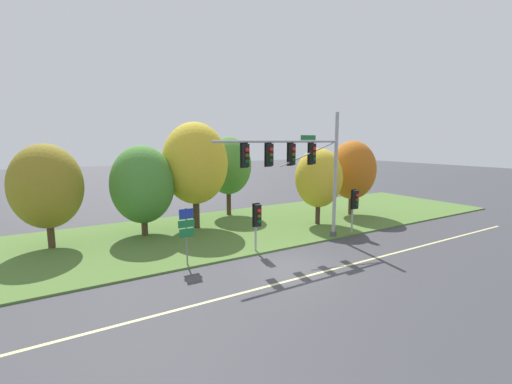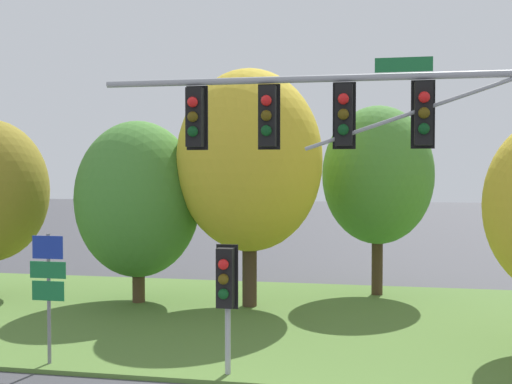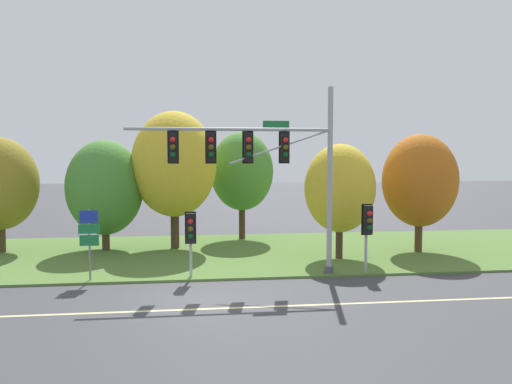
# 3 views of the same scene
# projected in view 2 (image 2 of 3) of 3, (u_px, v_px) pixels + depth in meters

# --- Properties ---
(grass_verge) EXTENTS (48.00, 11.50, 0.10)m
(grass_verge) POSITION_uv_depth(u_px,v_px,m) (283.00, 319.00, 18.50)
(grass_verge) COLOR #517533
(grass_verge) RESTS_ON ground
(traffic_signal_mast) EXTENTS (8.66, 0.49, 7.87)m
(traffic_signal_mast) POSITION_uv_depth(u_px,v_px,m) (378.00, 140.00, 12.58)
(traffic_signal_mast) COLOR #9EA0A5
(traffic_signal_mast) RESTS_ON grass_verge
(pedestrian_signal_further_along) EXTENTS (0.46, 0.55, 2.72)m
(pedestrian_signal_further_along) POSITION_uv_depth(u_px,v_px,m) (226.00, 284.00, 13.17)
(pedestrian_signal_further_along) COLOR #9EA0A5
(pedestrian_signal_further_along) RESTS_ON grass_verge
(route_sign_post) EXTENTS (0.84, 0.08, 2.87)m
(route_sign_post) POSITION_uv_depth(u_px,v_px,m) (48.00, 280.00, 14.05)
(route_sign_post) COLOR slate
(route_sign_post) RESTS_ON grass_verge
(tree_left_of_mast) EXTENTS (4.01, 4.01, 5.84)m
(tree_left_of_mast) POSITION_uv_depth(u_px,v_px,m) (138.00, 199.00, 20.60)
(tree_left_of_mast) COLOR #4C3823
(tree_left_of_mast) RESTS_ON grass_verge
(tree_behind_signpost) EXTENTS (4.55, 4.55, 7.41)m
(tree_behind_signpost) POSITION_uv_depth(u_px,v_px,m) (250.00, 161.00, 19.95)
(tree_behind_signpost) COLOR #423021
(tree_behind_signpost) RESTS_ON grass_verge
(tree_mid_verge) EXTENTS (3.77, 3.77, 6.46)m
(tree_mid_verge) POSITION_uv_depth(u_px,v_px,m) (378.00, 175.00, 21.84)
(tree_mid_verge) COLOR #423021
(tree_mid_verge) RESTS_ON grass_verge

